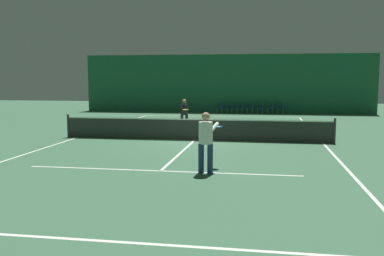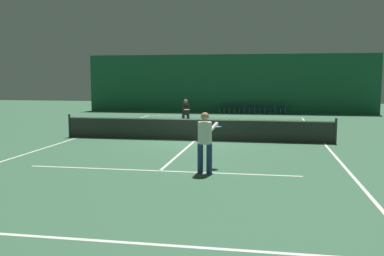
{
  "view_description": "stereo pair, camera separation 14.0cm",
  "coord_description": "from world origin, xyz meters",
  "px_view_note": "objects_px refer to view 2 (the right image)",
  "views": [
    {
      "loc": [
        2.95,
        -18.51,
        2.74
      ],
      "look_at": [
        0.54,
        -3.97,
        1.01
      ],
      "focal_mm": 40.0,
      "sensor_mm": 36.0,
      "label": 1
    },
    {
      "loc": [
        3.09,
        -18.48,
        2.74
      ],
      "look_at": [
        0.54,
        -3.97,
        1.01
      ],
      "focal_mm": 40.0,
      "sensor_mm": 36.0,
      "label": 2
    }
  ],
  "objects_px": {
    "courtside_chair_5": "(274,107)",
    "courtside_chair_6": "(284,108)",
    "tennis_net": "(195,129)",
    "courtside_chair_0": "(223,107)",
    "courtside_chair_2": "(243,107)",
    "courtside_chair_1": "(233,107)",
    "player_far": "(186,112)",
    "courtside_chair_3": "(253,107)",
    "player_near": "(205,138)",
    "courtside_chair_4": "(263,107)"
  },
  "relations": [
    {
      "from": "courtside_chair_5",
      "to": "courtside_chair_6",
      "type": "xyz_separation_m",
      "value": [
        0.79,
        0.0,
        0.0
      ]
    },
    {
      "from": "tennis_net",
      "to": "courtside_chair_5",
      "type": "relative_size",
      "value": 14.29
    },
    {
      "from": "courtside_chair_0",
      "to": "courtside_chair_2",
      "type": "height_order",
      "value": "same"
    },
    {
      "from": "tennis_net",
      "to": "courtside_chair_6",
      "type": "relative_size",
      "value": 14.29
    },
    {
      "from": "courtside_chair_2",
      "to": "courtside_chair_5",
      "type": "relative_size",
      "value": 1.0
    },
    {
      "from": "courtside_chair_1",
      "to": "courtside_chair_2",
      "type": "height_order",
      "value": "same"
    },
    {
      "from": "player_far",
      "to": "courtside_chair_1",
      "type": "xyz_separation_m",
      "value": [
        1.61,
        11.31,
        -0.46
      ]
    },
    {
      "from": "player_far",
      "to": "courtside_chair_3",
      "type": "distance_m",
      "value": 11.76
    },
    {
      "from": "tennis_net",
      "to": "courtside_chair_3",
      "type": "height_order",
      "value": "tennis_net"
    },
    {
      "from": "player_far",
      "to": "courtside_chair_5",
      "type": "bearing_deg",
      "value": 143.27
    },
    {
      "from": "courtside_chair_6",
      "to": "tennis_net",
      "type": "bearing_deg",
      "value": -16.31
    },
    {
      "from": "courtside_chair_0",
      "to": "courtside_chair_5",
      "type": "relative_size",
      "value": 1.0
    },
    {
      "from": "tennis_net",
      "to": "player_near",
      "type": "bearing_deg",
      "value": -78.03
    },
    {
      "from": "tennis_net",
      "to": "courtside_chair_4",
      "type": "distance_m",
      "value": 15.28
    },
    {
      "from": "courtside_chair_2",
      "to": "courtside_chair_4",
      "type": "bearing_deg",
      "value": 90.0
    },
    {
      "from": "player_near",
      "to": "courtside_chair_6",
      "type": "distance_m",
      "value": 21.67
    },
    {
      "from": "tennis_net",
      "to": "courtside_chair_4",
      "type": "xyz_separation_m",
      "value": [
        2.82,
        15.02,
        -0.03
      ]
    },
    {
      "from": "courtside_chair_0",
      "to": "courtside_chair_1",
      "type": "xyz_separation_m",
      "value": [
        0.79,
        0.0,
        0.0
      ]
    },
    {
      "from": "courtside_chair_1",
      "to": "courtside_chair_3",
      "type": "height_order",
      "value": "same"
    },
    {
      "from": "player_far",
      "to": "courtside_chair_0",
      "type": "height_order",
      "value": "player_far"
    },
    {
      "from": "tennis_net",
      "to": "courtside_chair_4",
      "type": "relative_size",
      "value": 14.29
    },
    {
      "from": "courtside_chair_1",
      "to": "courtside_chair_6",
      "type": "relative_size",
      "value": 1.0
    },
    {
      "from": "courtside_chair_1",
      "to": "courtside_chair_6",
      "type": "distance_m",
      "value": 3.93
    },
    {
      "from": "player_near",
      "to": "courtside_chair_1",
      "type": "distance_m",
      "value": 21.48
    },
    {
      "from": "tennis_net",
      "to": "courtside_chair_2",
      "type": "bearing_deg",
      "value": 85.25
    },
    {
      "from": "courtside_chair_2",
      "to": "courtside_chair_5",
      "type": "xyz_separation_m",
      "value": [
        2.36,
        0.0,
        0.0
      ]
    },
    {
      "from": "player_far",
      "to": "courtside_chair_0",
      "type": "distance_m",
      "value": 11.35
    },
    {
      "from": "player_near",
      "to": "tennis_net",
      "type": "bearing_deg",
      "value": 24.56
    },
    {
      "from": "player_far",
      "to": "courtside_chair_5",
      "type": "height_order",
      "value": "player_far"
    },
    {
      "from": "tennis_net",
      "to": "courtside_chair_2",
      "type": "xyz_separation_m",
      "value": [
        1.25,
        15.02,
        -0.03
      ]
    },
    {
      "from": "tennis_net",
      "to": "courtside_chair_3",
      "type": "relative_size",
      "value": 14.29
    },
    {
      "from": "player_far",
      "to": "courtside_chair_2",
      "type": "xyz_separation_m",
      "value": [
        2.39,
        11.31,
        -0.46
      ]
    },
    {
      "from": "tennis_net",
      "to": "courtside_chair_0",
      "type": "distance_m",
      "value": 15.02
    },
    {
      "from": "courtside_chair_2",
      "to": "courtside_chair_0",
      "type": "bearing_deg",
      "value": -90.0
    },
    {
      "from": "courtside_chair_0",
      "to": "courtside_chair_1",
      "type": "height_order",
      "value": "same"
    },
    {
      "from": "courtside_chair_0",
      "to": "courtside_chair_2",
      "type": "bearing_deg",
      "value": 90.0
    },
    {
      "from": "courtside_chair_0",
      "to": "courtside_chair_2",
      "type": "xyz_separation_m",
      "value": [
        1.57,
        0.0,
        0.0
      ]
    },
    {
      "from": "tennis_net",
      "to": "courtside_chair_3",
      "type": "distance_m",
      "value": 15.15
    },
    {
      "from": "tennis_net",
      "to": "courtside_chair_2",
      "type": "relative_size",
      "value": 14.29
    },
    {
      "from": "courtside_chair_3",
      "to": "courtside_chair_4",
      "type": "height_order",
      "value": "same"
    },
    {
      "from": "player_far",
      "to": "courtside_chair_5",
      "type": "distance_m",
      "value": 12.28
    },
    {
      "from": "player_near",
      "to": "courtside_chair_2",
      "type": "distance_m",
      "value": 21.46
    },
    {
      "from": "tennis_net",
      "to": "courtside_chair_2",
      "type": "height_order",
      "value": "tennis_net"
    },
    {
      "from": "courtside_chair_1",
      "to": "courtside_chair_3",
      "type": "bearing_deg",
      "value": 90.0
    },
    {
      "from": "player_near",
      "to": "courtside_chair_4",
      "type": "height_order",
      "value": "player_near"
    },
    {
      "from": "tennis_net",
      "to": "courtside_chair_3",
      "type": "bearing_deg",
      "value": 82.29
    },
    {
      "from": "courtside_chair_4",
      "to": "courtside_chair_6",
      "type": "xyz_separation_m",
      "value": [
        1.57,
        0.0,
        0.0
      ]
    },
    {
      "from": "player_near",
      "to": "courtside_chair_2",
      "type": "height_order",
      "value": "player_near"
    },
    {
      "from": "courtside_chair_2",
      "to": "courtside_chair_5",
      "type": "distance_m",
      "value": 2.36
    },
    {
      "from": "courtside_chair_5",
      "to": "tennis_net",
      "type": "bearing_deg",
      "value": -13.51
    }
  ]
}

